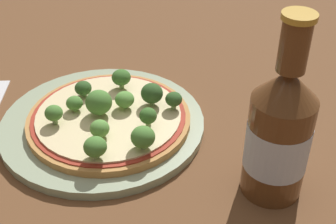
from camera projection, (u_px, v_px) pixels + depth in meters
name	position (u px, v px, depth m)	size (l,w,h in m)	color
ground_plane	(98.00, 120.00, 0.66)	(3.00, 3.00, 0.00)	brown
plate	(103.00, 124.00, 0.64)	(0.28, 0.28, 0.01)	#93A384
pizza	(109.00, 118.00, 0.63)	(0.22, 0.22, 0.01)	#B77F42
broccoli_floret_0	(54.00, 113.00, 0.60)	(0.02, 0.02, 0.03)	#89A866
broccoli_floret_1	(121.00, 78.00, 0.67)	(0.03, 0.03, 0.03)	#89A866
broccoli_floret_2	(148.00, 116.00, 0.59)	(0.02, 0.02, 0.03)	#89A866
broccoli_floret_3	(125.00, 100.00, 0.63)	(0.03, 0.03, 0.02)	#89A866
broccoli_floret_4	(143.00, 137.00, 0.56)	(0.03, 0.03, 0.03)	#89A866
broccoli_floret_5	(100.00, 129.00, 0.58)	(0.02, 0.02, 0.02)	#89A866
broccoli_floret_6	(83.00, 88.00, 0.65)	(0.02, 0.02, 0.02)	#89A866
broccoli_floret_7	(99.00, 102.00, 0.61)	(0.04, 0.04, 0.04)	#89A866
broccoli_floret_8	(74.00, 103.00, 0.62)	(0.02, 0.02, 0.02)	#89A866
broccoli_floret_9	(152.00, 93.00, 0.63)	(0.03, 0.03, 0.03)	#89A866
broccoli_floret_10	(95.00, 147.00, 0.54)	(0.03, 0.03, 0.03)	#89A866
broccoli_floret_11	(174.00, 99.00, 0.63)	(0.02, 0.02, 0.02)	#89A866
beer_bottle	(279.00, 133.00, 0.50)	(0.07, 0.07, 0.22)	#563319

